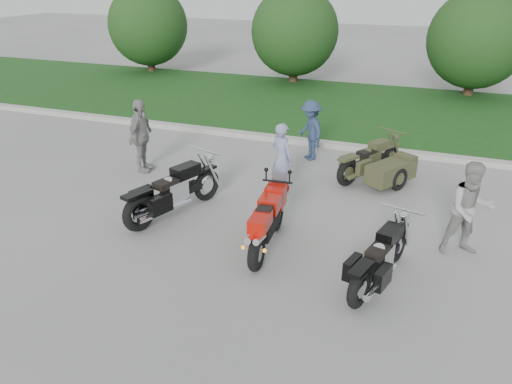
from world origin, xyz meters
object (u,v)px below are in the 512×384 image
(cruiser_right, at_px, (379,261))
(person_stripe, at_px, (282,158))
(sportbike_red, at_px, (267,220))
(person_grey, at_px, (470,209))
(person_denim, at_px, (311,130))
(person_back, at_px, (141,136))
(cruiser_sidecar, at_px, (381,167))
(cruiser_left, at_px, (171,194))

(cruiser_right, xyz_separation_m, person_stripe, (-2.54, 2.91, 0.37))
(sportbike_red, relative_size, cruiser_right, 0.97)
(person_grey, bearing_deg, person_denim, 114.56)
(sportbike_red, distance_m, person_back, 4.83)
(sportbike_red, distance_m, cruiser_sidecar, 4.03)
(cruiser_sidecar, bearing_deg, person_stripe, -117.88)
(sportbike_red, relative_size, person_stripe, 1.30)
(person_back, bearing_deg, cruiser_right, -121.77)
(sportbike_red, height_order, cruiser_right, sportbike_red)
(sportbike_red, bearing_deg, cruiser_sidecar, 63.94)
(cruiser_left, height_order, cruiser_sidecar, cruiser_left)
(sportbike_red, relative_size, person_denim, 1.33)
(person_back, bearing_deg, sportbike_red, -127.57)
(cruiser_right, distance_m, person_grey, 2.03)
(person_stripe, bearing_deg, cruiser_right, 158.16)
(person_denim, bearing_deg, cruiser_sidecar, 21.70)
(sportbike_red, distance_m, person_stripe, 2.57)
(person_stripe, bearing_deg, sportbike_red, 129.35)
(person_grey, height_order, person_back, person_back)
(cruiser_left, bearing_deg, person_denim, 86.94)
(person_grey, bearing_deg, person_back, 147.98)
(cruiser_left, bearing_deg, person_back, 153.53)
(cruiser_sidecar, xyz_separation_m, person_stripe, (-2.01, -1.25, 0.39))
(cruiser_sidecar, relative_size, person_back, 1.16)
(sportbike_red, bearing_deg, cruiser_right, -16.30)
(cruiser_left, height_order, cruiser_right, cruiser_left)
(person_back, bearing_deg, person_stripe, -96.35)
(cruiser_sidecar, relative_size, person_grey, 1.23)
(cruiser_left, relative_size, cruiser_right, 1.13)
(cruiser_sidecar, height_order, person_denim, person_denim)
(cruiser_right, height_order, person_stripe, person_stripe)
(person_grey, xyz_separation_m, person_back, (-7.40, 1.39, 0.05))
(cruiser_left, xyz_separation_m, cruiser_sidecar, (3.70, 3.19, -0.09))
(cruiser_left, bearing_deg, sportbike_red, 5.21)
(person_back, bearing_deg, person_grey, -106.94)
(cruiser_right, height_order, person_grey, person_grey)
(person_stripe, xyz_separation_m, person_grey, (3.82, -1.39, 0.05))
(person_denim, height_order, person_back, person_back)
(person_stripe, xyz_separation_m, person_denim, (0.05, 2.27, -0.02))
(cruiser_left, height_order, person_denim, person_denim)
(cruiser_left, distance_m, person_stripe, 2.59)
(sportbike_red, xyz_separation_m, person_grey, (3.27, 1.11, 0.27))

